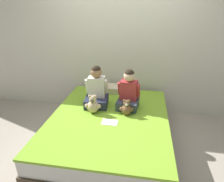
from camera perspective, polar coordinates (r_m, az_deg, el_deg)
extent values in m
plane|color=#B2A899|center=(3.06, -0.75, -14.59)|extent=(14.00, 14.00, 0.00)
cube|color=silver|center=(3.57, 2.39, 13.17)|extent=(8.00, 0.06, 2.50)
cube|color=#473828|center=(2.99, -0.77, -12.95)|extent=(1.63, 2.02, 0.22)
cube|color=silver|center=(2.87, -0.79, -9.50)|extent=(1.59, 1.98, 0.21)
cube|color=#8CC633|center=(2.81, -0.80, -7.43)|extent=(1.61, 2.00, 0.03)
cube|color=#282D47|center=(3.06, -4.42, -2.98)|extent=(0.37, 0.38, 0.13)
cube|color=silver|center=(3.02, -4.40, 1.22)|extent=(0.26, 0.18, 0.31)
sphere|color=#9E7051|center=(2.94, -4.54, 5.36)|extent=(0.16, 0.16, 0.16)
sphere|color=#2D2319|center=(2.93, -4.56, 5.90)|extent=(0.15, 0.15, 0.15)
cylinder|color=silver|center=(3.04, -7.04, 1.42)|extent=(0.07, 0.14, 0.25)
cylinder|color=silver|center=(3.00, -1.74, 1.28)|extent=(0.07, 0.14, 0.25)
cube|color=#384251|center=(2.99, 4.50, -3.71)|extent=(0.33, 0.35, 0.13)
cube|color=#B23338|center=(2.95, 4.81, 0.27)|extent=(0.26, 0.19, 0.28)
sphere|color=beige|center=(2.87, 4.96, 4.27)|extent=(0.16, 0.16, 0.16)
sphere|color=#2D2319|center=(2.86, 4.98, 4.81)|extent=(0.14, 0.14, 0.14)
cylinder|color=#B23338|center=(2.97, 2.21, 0.69)|extent=(0.07, 0.14, 0.23)
cylinder|color=#B23338|center=(2.92, 7.47, 0.11)|extent=(0.07, 0.14, 0.23)
sphere|color=#D1B78E|center=(2.87, -5.44, -4.51)|extent=(0.17, 0.17, 0.17)
sphere|color=#D1B78E|center=(2.81, -5.54, -2.28)|extent=(0.11, 0.11, 0.11)
sphere|color=#4C4742|center=(2.77, -5.68, -2.79)|extent=(0.05, 0.05, 0.05)
sphere|color=#D1B78E|center=(2.80, -6.35, -1.48)|extent=(0.05, 0.05, 0.05)
sphere|color=#D1B78E|center=(2.79, -4.79, -1.53)|extent=(0.05, 0.05, 0.05)
sphere|color=#D1B78E|center=(2.86, -7.14, -4.22)|extent=(0.07, 0.07, 0.07)
sphere|color=#D1B78E|center=(2.83, -3.86, -4.36)|extent=(0.07, 0.07, 0.07)
sphere|color=brown|center=(2.81, 4.13, -5.36)|extent=(0.15, 0.15, 0.15)
sphere|color=brown|center=(2.77, 4.19, -3.45)|extent=(0.09, 0.09, 0.09)
sphere|color=white|center=(2.73, 4.18, -3.90)|extent=(0.04, 0.04, 0.04)
sphere|color=brown|center=(2.75, 3.53, -2.78)|extent=(0.04, 0.04, 0.04)
sphere|color=brown|center=(2.75, 4.89, -2.82)|extent=(0.04, 0.04, 0.04)
sphere|color=brown|center=(2.79, 2.71, -5.13)|extent=(0.06, 0.06, 0.06)
sphere|color=brown|center=(2.79, 5.56, -5.21)|extent=(0.06, 0.06, 0.06)
cube|color=beige|center=(3.52, 1.64, 0.55)|extent=(0.48, 0.27, 0.11)
cube|color=white|center=(2.66, -0.68, -8.90)|extent=(0.21, 0.15, 0.00)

